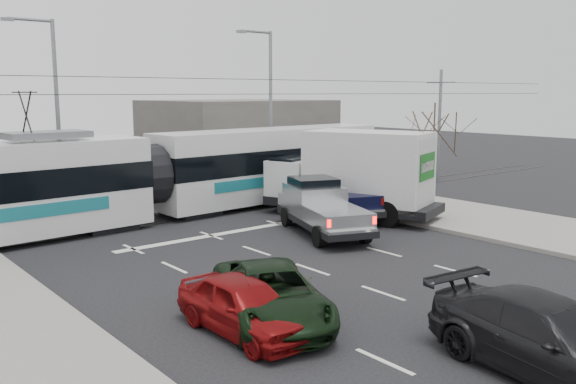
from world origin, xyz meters
TOP-DOWN VIEW (x-y plane):
  - ground at (0.00, 0.00)m, footprint 120.00×120.00m
  - sidewalk_right at (9.00, 0.00)m, footprint 6.00×60.00m
  - rails at (0.00, 10.00)m, footprint 60.00×1.60m
  - building_right at (12.00, 24.00)m, footprint 12.00×10.00m
  - bare_tree at (7.60, 2.50)m, footprint 2.40×2.40m
  - traffic_signal at (6.47, 6.50)m, footprint 0.44×0.44m
  - street_lamp_near at (7.31, 14.00)m, footprint 2.38×0.25m
  - street_lamp_far at (-4.19, 16.00)m, footprint 2.38×0.25m
  - catenary at (0.00, 10.00)m, footprint 60.00×0.20m
  - tram at (-2.35, 10.09)m, footprint 27.49×4.25m
  - silver_pickup at (2.03, 3.73)m, footprint 3.93×6.18m
  - box_truck at (5.23, 4.98)m, footprint 5.18×8.24m
  - navy_pickup at (4.77, 5.62)m, footprint 3.69×5.66m
  - green_car at (-5.41, -2.66)m, footprint 4.05×5.43m
  - red_car at (-6.39, -2.88)m, footprint 1.65×4.01m
  - dark_car at (-2.97, -8.55)m, footprint 2.82×5.58m

SIDE VIEW (x-z plane):
  - ground at x=0.00m, z-range 0.00..0.00m
  - rails at x=0.00m, z-range 0.00..0.03m
  - sidewalk_right at x=9.00m, z-range 0.00..0.15m
  - red_car at x=-6.39m, z-range 0.00..1.36m
  - green_car at x=-5.41m, z-range 0.00..1.37m
  - dark_car at x=-2.97m, z-range 0.00..1.55m
  - silver_pickup at x=2.03m, z-range -0.01..2.12m
  - navy_pickup at x=4.77m, z-range -0.01..2.23m
  - box_truck at x=5.23m, z-range -0.02..3.87m
  - tram at x=-2.35m, z-range -0.81..4.78m
  - building_right at x=12.00m, z-range 0.00..5.00m
  - traffic_signal at x=6.47m, z-range 0.94..4.54m
  - bare_tree at x=7.60m, z-range 1.29..6.29m
  - catenary at x=0.00m, z-range 0.38..7.38m
  - street_lamp_near at x=7.31m, z-range 0.61..9.61m
  - street_lamp_far at x=-4.19m, z-range 0.61..9.61m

